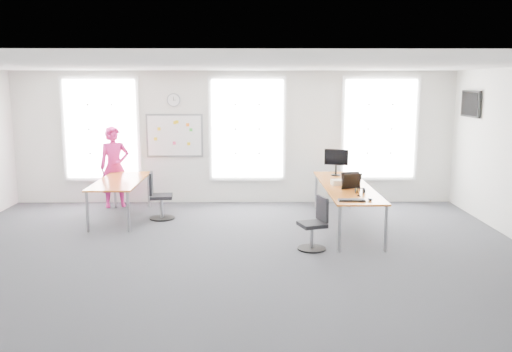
{
  "coord_description": "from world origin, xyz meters",
  "views": [
    {
      "loc": [
        0.36,
        -8.27,
        2.75
      ],
      "look_at": [
        0.47,
        1.2,
        1.1
      ],
      "focal_mm": 38.0,
      "sensor_mm": 36.0,
      "label": 1
    }
  ],
  "objects_px": {
    "desk_right": "(346,188)",
    "desk_left": "(120,183)",
    "chair_right": "(315,227)",
    "monitor": "(336,160)",
    "chair_left": "(159,199)",
    "keyboard": "(352,200)",
    "person": "(115,167)",
    "headphones": "(360,191)"
  },
  "relations": [
    {
      "from": "desk_right",
      "to": "desk_left",
      "type": "height_order",
      "value": "desk_right"
    },
    {
      "from": "chair_right",
      "to": "monitor",
      "type": "height_order",
      "value": "monitor"
    },
    {
      "from": "chair_left",
      "to": "monitor",
      "type": "distance_m",
      "value": 3.77
    },
    {
      "from": "chair_right",
      "to": "desk_right",
      "type": "bearing_deg",
      "value": 133.48
    },
    {
      "from": "desk_right",
      "to": "keyboard",
      "type": "height_order",
      "value": "keyboard"
    },
    {
      "from": "desk_right",
      "to": "chair_left",
      "type": "distance_m",
      "value": 3.75
    },
    {
      "from": "chair_right",
      "to": "monitor",
      "type": "bearing_deg",
      "value": 145.18
    },
    {
      "from": "person",
      "to": "monitor",
      "type": "bearing_deg",
      "value": -29.77
    },
    {
      "from": "chair_left",
      "to": "keyboard",
      "type": "distance_m",
      "value": 4.07
    },
    {
      "from": "person",
      "to": "headphones",
      "type": "bearing_deg",
      "value": -48.89
    },
    {
      "from": "chair_left",
      "to": "headphones",
      "type": "relative_size",
      "value": 5.6
    },
    {
      "from": "person",
      "to": "headphones",
      "type": "relative_size",
      "value": 10.42
    },
    {
      "from": "desk_right",
      "to": "monitor",
      "type": "bearing_deg",
      "value": 91.36
    },
    {
      "from": "chair_right",
      "to": "headphones",
      "type": "relative_size",
      "value": 5.14
    },
    {
      "from": "keyboard",
      "to": "chair_left",
      "type": "bearing_deg",
      "value": 150.77
    },
    {
      "from": "desk_left",
      "to": "keyboard",
      "type": "xyz_separation_m",
      "value": [
        4.32,
        -2.03,
        0.08
      ]
    },
    {
      "from": "chair_left",
      "to": "person",
      "type": "relative_size",
      "value": 0.54
    },
    {
      "from": "desk_left",
      "to": "chair_right",
      "type": "height_order",
      "value": "chair_right"
    },
    {
      "from": "chair_left",
      "to": "monitor",
      "type": "relative_size",
      "value": 1.72
    },
    {
      "from": "monitor",
      "to": "chair_left",
      "type": "bearing_deg",
      "value": -153.32
    },
    {
      "from": "headphones",
      "to": "keyboard",
      "type": "bearing_deg",
      "value": -98.08
    },
    {
      "from": "person",
      "to": "monitor",
      "type": "height_order",
      "value": "person"
    },
    {
      "from": "desk_right",
      "to": "chair_right",
      "type": "distance_m",
      "value": 1.68
    },
    {
      "from": "chair_right",
      "to": "monitor",
      "type": "distance_m",
      "value": 2.78
    },
    {
      "from": "desk_right",
      "to": "desk_left",
      "type": "xyz_separation_m",
      "value": [
        -4.47,
        0.65,
        -0.02
      ]
    },
    {
      "from": "person",
      "to": "headphones",
      "type": "xyz_separation_m",
      "value": [
        4.95,
        -2.45,
        -0.05
      ]
    },
    {
      "from": "chair_right",
      "to": "chair_left",
      "type": "bearing_deg",
      "value": -143.86
    },
    {
      "from": "keyboard",
      "to": "monitor",
      "type": "bearing_deg",
      "value": 87.05
    },
    {
      "from": "chair_right",
      "to": "chair_left",
      "type": "distance_m",
      "value": 3.57
    },
    {
      "from": "chair_left",
      "to": "monitor",
      "type": "height_order",
      "value": "monitor"
    },
    {
      "from": "chair_left",
      "to": "monitor",
      "type": "xyz_separation_m",
      "value": [
        3.66,
        0.51,
        0.72
      ]
    },
    {
      "from": "chair_left",
      "to": "person",
      "type": "xyz_separation_m",
      "value": [
        -1.15,
        1.12,
        0.47
      ]
    },
    {
      "from": "person",
      "to": "keyboard",
      "type": "bearing_deg",
      "value": -56.01
    },
    {
      "from": "monitor",
      "to": "desk_right",
      "type": "bearing_deg",
      "value": -69.9
    },
    {
      "from": "desk_left",
      "to": "headphones",
      "type": "xyz_separation_m",
      "value": [
        4.58,
        -1.38,
        0.12
      ]
    },
    {
      "from": "chair_left",
      "to": "headphones",
      "type": "height_order",
      "value": "chair_left"
    },
    {
      "from": "desk_right",
      "to": "headphones",
      "type": "height_order",
      "value": "headphones"
    },
    {
      "from": "keyboard",
      "to": "headphones",
      "type": "distance_m",
      "value": 0.7
    },
    {
      "from": "desk_right",
      "to": "chair_left",
      "type": "relative_size",
      "value": 3.42
    },
    {
      "from": "keyboard",
      "to": "monitor",
      "type": "xyz_separation_m",
      "value": [
        0.13,
        2.49,
        0.33
      ]
    },
    {
      "from": "desk_right",
      "to": "chair_right",
      "type": "height_order",
      "value": "chair_right"
    },
    {
      "from": "chair_right",
      "to": "monitor",
      "type": "relative_size",
      "value": 1.58
    }
  ]
}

